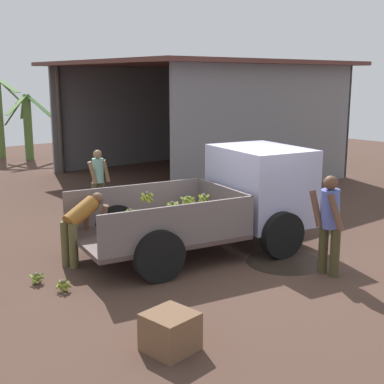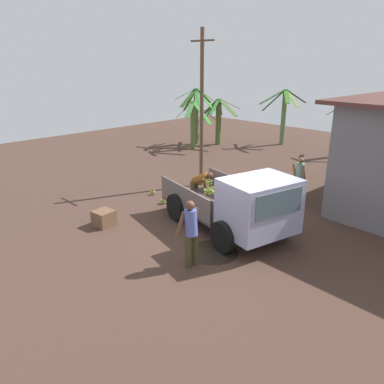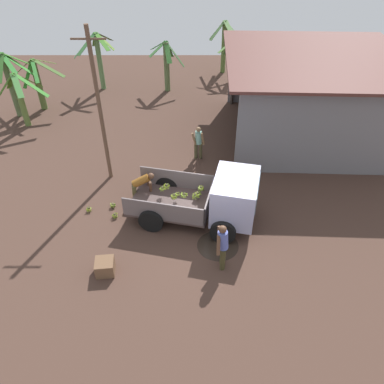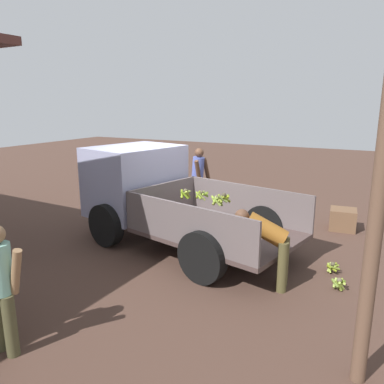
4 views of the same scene
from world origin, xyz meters
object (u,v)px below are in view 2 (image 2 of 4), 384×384
(banana_bunch_on_ground_0, at_px, (153,192))
(person_bystander_near_shed, at_px, (300,176))
(person_worker_loading, at_px, (200,183))
(person_foreground_visitor, at_px, (191,230))
(wooden_crate_0, at_px, (104,218))
(cargo_truck, at_px, (247,206))
(banana_bunch_on_ground_1, at_px, (163,201))
(banana_bunch_on_ground_2, at_px, (172,196))
(utility_pole, at_px, (202,108))

(banana_bunch_on_ground_0, bearing_deg, person_bystander_near_shed, 41.40)
(person_worker_loading, bearing_deg, banana_bunch_on_ground_0, -170.65)
(person_bystander_near_shed, bearing_deg, person_foreground_visitor, 8.80)
(banana_bunch_on_ground_0, height_order, wooden_crate_0, wooden_crate_0)
(cargo_truck, xyz_separation_m, banana_bunch_on_ground_1, (-3.74, 0.14, -0.89))
(banana_bunch_on_ground_0, distance_m, banana_bunch_on_ground_1, 1.06)
(person_worker_loading, relative_size, banana_bunch_on_ground_2, 5.04)
(cargo_truck, bearing_deg, banana_bunch_on_ground_2, -177.61)
(utility_pole, distance_m, banana_bunch_on_ground_0, 3.68)
(person_worker_loading, relative_size, person_bystander_near_shed, 0.79)
(banana_bunch_on_ground_0, distance_m, banana_bunch_on_ground_2, 0.87)
(banana_bunch_on_ground_0, bearing_deg, banana_bunch_on_ground_1, -18.62)
(person_foreground_visitor, height_order, banana_bunch_on_ground_2, person_foreground_visitor)
(person_foreground_visitor, bearing_deg, person_bystander_near_shed, -82.90)
(utility_pole, bearing_deg, person_foreground_visitor, -48.26)
(person_bystander_near_shed, bearing_deg, cargo_truck, 13.08)
(person_foreground_visitor, height_order, banana_bunch_on_ground_0, person_foreground_visitor)
(cargo_truck, bearing_deg, wooden_crate_0, -134.68)
(person_foreground_visitor, relative_size, person_bystander_near_shed, 1.10)
(person_worker_loading, height_order, banana_bunch_on_ground_0, person_worker_loading)
(cargo_truck, xyz_separation_m, person_bystander_near_shed, (-0.72, 4.02, -0.15))
(person_worker_loading, xyz_separation_m, wooden_crate_0, (-0.76, -3.43, -0.51))
(person_foreground_visitor, bearing_deg, banana_bunch_on_ground_1, -30.15)
(person_bystander_near_shed, bearing_deg, utility_pole, -66.24)
(person_bystander_near_shed, xyz_separation_m, banana_bunch_on_ground_0, (-4.02, -3.54, -0.74))
(wooden_crate_0, bearing_deg, person_foreground_visitor, 3.98)
(banana_bunch_on_ground_0, relative_size, wooden_crate_0, 0.38)
(utility_pole, xyz_separation_m, person_foreground_visitor, (4.22, -4.74, -2.12))
(person_foreground_visitor, bearing_deg, banana_bunch_on_ground_2, -34.93)
(utility_pole, height_order, banana_bunch_on_ground_1, utility_pole)
(utility_pole, xyz_separation_m, banana_bunch_on_ground_1, (0.58, -2.51, -2.94))
(banana_bunch_on_ground_1, relative_size, wooden_crate_0, 0.42)
(cargo_truck, relative_size, utility_pole, 0.79)
(banana_bunch_on_ground_2, height_order, wooden_crate_0, wooden_crate_0)
(banana_bunch_on_ground_0, xyz_separation_m, banana_bunch_on_ground_1, (1.00, -0.34, 0.00))
(utility_pole, xyz_separation_m, person_bystander_near_shed, (3.60, 1.37, -2.20))
(person_foreground_visitor, height_order, person_worker_loading, person_foreground_visitor)
(cargo_truck, relative_size, banana_bunch_on_ground_0, 22.24)
(person_bystander_near_shed, bearing_deg, banana_bunch_on_ground_2, -40.89)
(banana_bunch_on_ground_2, relative_size, wooden_crate_0, 0.43)
(utility_pole, distance_m, banana_bunch_on_ground_1, 3.91)
(person_bystander_near_shed, height_order, banana_bunch_on_ground_1, person_bystander_near_shed)
(person_worker_loading, xyz_separation_m, banana_bunch_on_ground_2, (-1.04, -0.40, -0.63))
(banana_bunch_on_ground_0, relative_size, banana_bunch_on_ground_2, 0.88)
(utility_pole, relative_size, person_foreground_visitor, 3.51)
(person_foreground_visitor, relative_size, banana_bunch_on_ground_2, 7.00)
(cargo_truck, xyz_separation_m, wooden_crate_0, (-3.62, -2.33, -0.76))
(cargo_truck, relative_size, person_foreground_visitor, 2.79)
(banana_bunch_on_ground_1, bearing_deg, utility_pole, 102.98)
(banana_bunch_on_ground_0, bearing_deg, person_foreground_visitor, -28.84)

